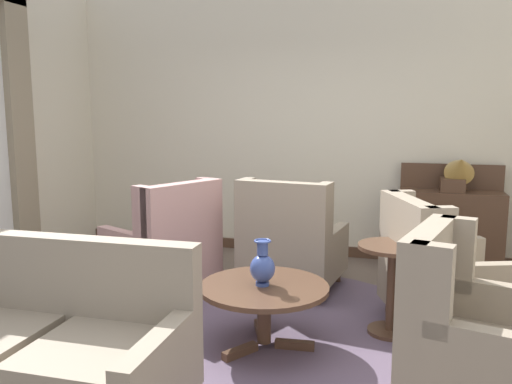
# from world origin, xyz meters

# --- Properties ---
(ground) EXTENTS (8.37, 8.37, 0.00)m
(ground) POSITION_xyz_m (0.00, 0.00, 0.00)
(ground) COLOR brown
(wall_back) EXTENTS (6.14, 0.08, 3.14)m
(wall_back) POSITION_xyz_m (0.00, 2.73, 1.57)
(wall_back) COLOR beige
(wall_back) RESTS_ON ground
(baseboard_back) EXTENTS (5.98, 0.03, 0.12)m
(baseboard_back) POSITION_xyz_m (0.00, 2.67, 0.06)
(baseboard_back) COLOR #4C3323
(baseboard_back) RESTS_ON ground
(area_rug) EXTENTS (3.24, 3.24, 0.01)m
(area_rug) POSITION_xyz_m (0.00, 0.30, 0.01)
(area_rug) COLOR #5B4C60
(area_rug) RESTS_ON ground
(coffee_table) EXTENTS (0.91, 0.91, 0.47)m
(coffee_table) POSITION_xyz_m (0.15, 0.10, 0.39)
(coffee_table) COLOR #4C3323
(coffee_table) RESTS_ON ground
(porcelain_vase) EXTENTS (0.18, 0.18, 0.33)m
(porcelain_vase) POSITION_xyz_m (0.14, 0.09, 0.61)
(porcelain_vase) COLOR #384C93
(porcelain_vase) RESTS_ON coffee_table
(settee) EXTENTS (1.55, 0.88, 0.96)m
(settee) POSITION_xyz_m (-0.74, -1.07, 0.40)
(settee) COLOR gray
(settee) RESTS_ON ground
(armchair_foreground_right) EXTENTS (0.95, 0.95, 1.08)m
(armchair_foreground_right) POSITION_xyz_m (0.06, 1.31, 0.44)
(armchair_foreground_right) COLOR gray
(armchair_foreground_right) RESTS_ON ground
(armchair_far_left) EXTENTS (1.08, 1.09, 1.06)m
(armchair_far_left) POSITION_xyz_m (-1.04, 0.97, 0.44)
(armchair_far_left) COLOR tan
(armchair_far_left) RESTS_ON ground
(armchair_near_sideboard) EXTENTS (1.07, 1.03, 1.04)m
(armchair_near_sideboard) POSITION_xyz_m (1.50, -0.39, 0.43)
(armchair_near_sideboard) COLOR gray
(armchair_near_sideboard) RESTS_ON ground
(armchair_near_window) EXTENTS (1.12, 1.10, 1.04)m
(armchair_near_window) POSITION_xyz_m (1.34, 0.79, 0.43)
(armchair_near_window) COLOR gray
(armchair_near_window) RESTS_ON ground
(side_table) EXTENTS (0.52, 0.52, 0.70)m
(side_table) POSITION_xyz_m (1.00, 0.59, 0.42)
(side_table) COLOR #4C3323
(side_table) RESTS_ON ground
(sideboard) EXTENTS (1.04, 0.37, 1.13)m
(sideboard) POSITION_xyz_m (1.53, 2.43, 0.50)
(sideboard) COLOR #4C3323
(sideboard) RESTS_ON ground
(gramophone) EXTENTS (0.33, 0.40, 0.47)m
(gramophone) POSITION_xyz_m (1.58, 2.35, 1.08)
(gramophone) COLOR #4C3323
(gramophone) RESTS_ON sideboard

